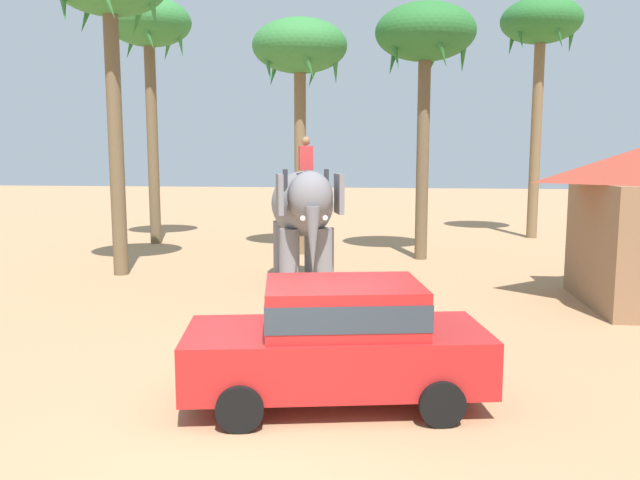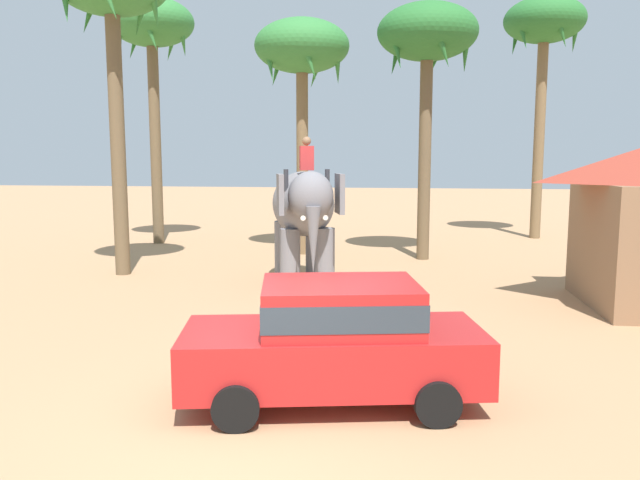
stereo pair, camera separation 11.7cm
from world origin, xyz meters
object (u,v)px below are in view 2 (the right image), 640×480
(palm_tree_left_of_road, at_px, (427,40))
(palm_tree_far_back, at_px, (152,31))
(elephant_with_mahout, at_px, (304,211))
(palm_tree_near_hut, at_px, (544,29))
(car_sedan_foreground, at_px, (335,338))
(palm_tree_leaning_seaward, at_px, (302,53))

(palm_tree_left_of_road, distance_m, palm_tree_far_back, 10.56)
(elephant_with_mahout, height_order, palm_tree_near_hut, palm_tree_near_hut)
(car_sedan_foreground, xyz_separation_m, elephant_with_mahout, (-1.72, 7.80, 1.06))
(car_sedan_foreground, bearing_deg, palm_tree_leaning_seaward, 101.43)
(palm_tree_near_hut, bearing_deg, palm_tree_left_of_road, -128.03)
(elephant_with_mahout, xyz_separation_m, palm_tree_near_hut, (7.97, 10.86, 6.44))
(palm_tree_leaning_seaward, bearing_deg, elephant_with_mahout, -80.05)
(elephant_with_mahout, relative_size, palm_tree_leaning_seaward, 0.50)
(palm_tree_leaning_seaward, bearing_deg, car_sedan_foreground, -78.57)
(car_sedan_foreground, bearing_deg, palm_tree_left_of_road, 83.27)
(car_sedan_foreground, bearing_deg, palm_tree_near_hut, 71.49)
(palm_tree_left_of_road, bearing_deg, elephant_with_mahout, -123.93)
(palm_tree_near_hut, bearing_deg, palm_tree_far_back, -166.47)
(palm_tree_left_of_road, xyz_separation_m, palm_tree_far_back, (-10.21, 2.49, 1.01))
(elephant_with_mahout, relative_size, palm_tree_near_hut, 0.41)
(elephant_with_mahout, bearing_deg, palm_tree_leaning_seaward, 99.95)
(palm_tree_near_hut, relative_size, palm_tree_left_of_road, 1.18)
(elephant_with_mahout, distance_m, palm_tree_left_of_road, 7.67)
(palm_tree_leaning_seaward, bearing_deg, palm_tree_near_hut, 31.75)
(car_sedan_foreground, relative_size, palm_tree_leaning_seaward, 0.55)
(elephant_with_mahout, relative_size, palm_tree_left_of_road, 0.49)
(palm_tree_near_hut, xyz_separation_m, palm_tree_left_of_road, (-4.77, -6.09, -1.36))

